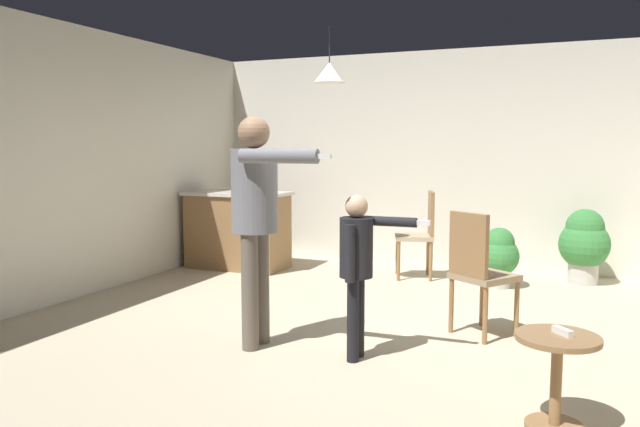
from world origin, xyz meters
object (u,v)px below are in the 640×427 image
Objects in this scene: potted_plant_by_wall at (499,255)px; person_adult at (256,206)px; dining_chair_near_wall at (421,231)px; dining_chair_by_counter at (478,269)px; potted_plant_corner at (584,243)px; side_table_by_couch at (557,371)px; person_child at (358,258)px; kitchen_counter at (238,230)px; spare_remote_on_table at (563,331)px.

person_adult is at bearing -118.02° from potted_plant_by_wall.
dining_chair_near_wall is 0.93m from potted_plant_by_wall.
dining_chair_by_counter is 2.20m from dining_chair_near_wall.
dining_chair_near_wall is at bearing 169.88° from potted_plant_by_wall.
person_adult is 2.09× the size of potted_plant_corner.
side_table_by_couch is 3.41m from potted_plant_by_wall.
dining_chair_near_wall reaches higher than potted_plant_corner.
potted_plant_corner is (1.50, 3.26, -0.27)m from person_child.
potted_plant_by_wall reaches higher than side_table_by_couch.
person_child is at bearing 90.05° from person_adult.
person_adult reaches higher than side_table_by_couch.
potted_plant_corner reaches higher than side_table_by_couch.
side_table_by_couch is 1.66m from dining_chair_by_counter.
spare_remote_on_table is at bearing -39.66° from kitchen_counter.
kitchen_counter is 2.26m from dining_chair_near_wall.
spare_remote_on_table is (-0.13, -3.88, 0.08)m from potted_plant_corner.
person_adult is (1.69, -2.60, 0.60)m from kitchen_counter.
person_child reaches higher than kitchen_counter.
potted_plant_corner is 1.28× the size of potted_plant_by_wall.
kitchen_counter reaches higher than side_table_by_couch.
dining_chair_near_wall reaches higher than kitchen_counter.
potted_plant_by_wall is at bearing 165.07° from person_child.
person_adult is 13.33× the size of spare_remote_on_table.
person_adult is at bearing -124.86° from potted_plant_corner.
person_adult is 0.86m from person_child.
person_child is (2.48, -2.58, 0.25)m from kitchen_counter.
potted_plant_by_wall is (3.14, 0.13, -0.12)m from kitchen_counter.
side_table_by_couch is at bearing 72.44° from person_adult.
dining_chair_by_counter is 1.00× the size of dining_chair_near_wall.
person_adult is at bearing -89.60° from person_child.
side_table_by_couch is (3.82, -3.21, -0.15)m from kitchen_counter.
dining_chair_by_counter is at bearing -28.07° from kitchen_counter.
potted_plant_corner is (0.15, 3.90, 0.13)m from side_table_by_couch.
person_adult is 3.17m from potted_plant_by_wall.
spare_remote_on_table reaches higher than side_table_by_couch.
dining_chair_near_wall is 7.69× the size of spare_remote_on_table.
person_child is at bearing -94.53° from dining_chair_by_counter.
side_table_by_couch is at bearing -40.01° from kitchen_counter.
kitchen_counter is 2.42× the size of side_table_by_couch.
potted_plant_by_wall is at bearing 2.32° from kitchen_counter.
dining_chair_near_wall is (-1.58, 3.50, 0.22)m from side_table_by_couch.
dining_chair_near_wall is 1.20× the size of potted_plant_corner.
potted_plant_by_wall is at bearing 101.61° from side_table_by_couch.
side_table_by_couch is at bearing -32.83° from dining_chair_by_counter.
kitchen_counter is 1.26× the size of dining_chair_by_counter.
dining_chair_by_counter reaches higher than spare_remote_on_table.
person_adult reaches higher than dining_chair_by_counter.
dining_chair_near_wall is at bearing -167.00° from potted_plant_corner.
kitchen_counter is 9.69× the size of spare_remote_on_table.
dining_chair_by_counter is at bearing -108.37° from potted_plant_corner.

